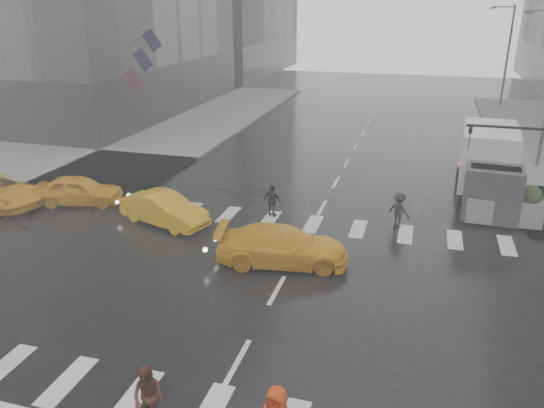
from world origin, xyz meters
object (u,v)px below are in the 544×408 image
(traffic_signal_pole, at_px, (539,158))
(pedestrian_brown, at_px, (148,398))
(box_truck, at_px, (489,165))
(taxi_front, at_px, (79,190))
(taxi_mid, at_px, (164,209))

(traffic_signal_pole, height_order, pedestrian_brown, traffic_signal_pole)
(box_truck, bearing_deg, taxi_front, -159.20)
(traffic_signal_pole, bearing_deg, box_truck, 116.53)
(taxi_front, xyz_separation_m, taxi_mid, (5.13, -1.12, -0.01))
(taxi_mid, bearing_deg, traffic_signal_pole, -58.60)
(taxi_front, height_order, box_truck, box_truck)
(traffic_signal_pole, bearing_deg, taxi_mid, -166.08)
(traffic_signal_pole, xyz_separation_m, box_truck, (-1.51, 3.02, -1.34))
(pedestrian_brown, relative_size, box_truck, 0.25)
(taxi_mid, bearing_deg, pedestrian_brown, -137.31)
(traffic_signal_pole, distance_m, pedestrian_brown, 18.11)
(taxi_front, xyz_separation_m, box_truck, (18.95, 5.70, 1.18))
(taxi_mid, bearing_deg, taxi_front, 95.18)
(traffic_signal_pole, bearing_deg, pedestrian_brown, -124.43)
(box_truck, bearing_deg, pedestrian_brown, -111.80)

